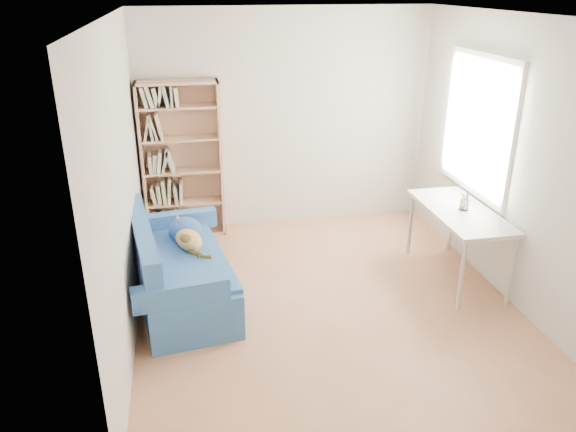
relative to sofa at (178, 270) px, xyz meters
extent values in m
plane|color=#B0714F|center=(1.37, -0.28, -0.32)|extent=(4.00, 4.00, 0.00)
cube|color=silver|center=(1.37, 1.72, 0.98)|extent=(3.50, 0.04, 2.60)
cube|color=silver|center=(1.37, -2.28, 0.98)|extent=(3.50, 0.04, 2.60)
cube|color=silver|center=(-0.38, -0.28, 0.98)|extent=(0.04, 4.00, 2.60)
cube|color=silver|center=(3.12, -0.28, 0.98)|extent=(0.04, 4.00, 2.60)
cube|color=white|center=(1.37, -0.28, 2.28)|extent=(3.50, 4.00, 0.04)
cube|color=white|center=(3.12, 0.32, 1.18)|extent=(0.01, 1.20, 1.30)
cube|color=#27528D|center=(0.03, -0.02, -0.11)|extent=(1.02, 1.77, 0.42)
cube|color=#27528D|center=(-0.29, -0.02, 0.31)|extent=(0.39, 1.67, 0.41)
cube|color=#27528D|center=(0.03, 0.74, 0.20)|extent=(0.80, 0.26, 0.19)
cube|color=#27528D|center=(0.03, -0.78, 0.20)|extent=(0.80, 0.26, 0.19)
cube|color=#27528D|center=(0.05, -0.02, 0.12)|extent=(0.99, 1.63, 0.05)
ellipsoid|color=#2D4C91|center=(0.10, 0.41, 0.23)|extent=(0.33, 0.36, 0.24)
ellipsoid|color=#AA5A13|center=(0.13, 0.16, 0.23)|extent=(0.34, 0.47, 0.17)
ellipsoid|color=silver|center=(0.18, 0.28, 0.21)|extent=(0.18, 0.21, 0.10)
ellipsoid|color=#35260E|center=(0.10, 0.11, 0.27)|extent=(0.19, 0.24, 0.08)
sphere|color=#AA5A13|center=(0.15, 0.46, 0.27)|extent=(0.15, 0.15, 0.15)
cone|color=#AA5A13|center=(0.13, 0.50, 0.34)|extent=(0.07, 0.08, 0.07)
cone|color=#AA5A13|center=(0.13, 0.43, 0.34)|extent=(0.07, 0.07, 0.07)
cylinder|color=#2BDB8C|center=(0.14, 0.39, 0.25)|extent=(0.12, 0.07, 0.12)
cylinder|color=#35260E|center=(0.11, -0.08, 0.19)|extent=(0.13, 0.16, 0.06)
cube|color=tan|center=(-0.33, 1.55, 0.60)|extent=(0.03, 0.29, 1.83)
cube|color=tan|center=(0.56, 1.55, 0.60)|extent=(0.03, 0.29, 1.83)
cube|color=tan|center=(0.11, 1.55, 1.50)|extent=(0.92, 0.29, 0.03)
cube|color=tan|center=(0.11, 1.55, -0.30)|extent=(0.92, 0.29, 0.03)
cube|color=tan|center=(0.11, 1.69, 0.60)|extent=(0.92, 0.02, 1.83)
cube|color=silver|center=(2.80, -0.09, 0.41)|extent=(0.60, 1.31, 0.04)
cylinder|color=silver|center=(3.05, 0.51, 0.04)|extent=(0.04, 0.04, 0.71)
cylinder|color=silver|center=(3.05, -0.69, 0.04)|extent=(0.04, 0.04, 0.71)
cylinder|color=silver|center=(2.55, 0.51, 0.04)|extent=(0.04, 0.04, 0.71)
cylinder|color=silver|center=(2.55, -0.69, 0.04)|extent=(0.04, 0.04, 0.71)
cylinder|color=white|center=(2.83, -0.09, 0.49)|extent=(0.09, 0.09, 0.11)
camera|label=1|loc=(0.14, -4.82, 2.53)|focal=35.00mm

